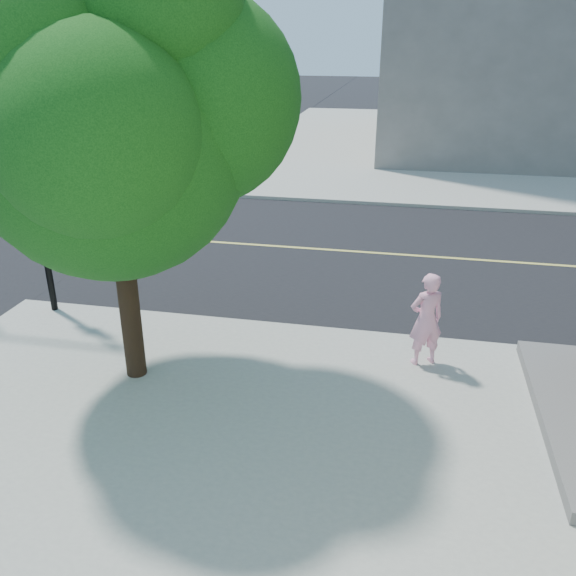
# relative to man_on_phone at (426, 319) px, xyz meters

# --- Properties ---
(ground) EXTENTS (140.00, 140.00, 0.00)m
(ground) POSITION_rel_man_on_phone_xyz_m (-6.83, 0.94, -0.90)
(ground) COLOR black
(ground) RESTS_ON ground
(road_ew) EXTENTS (140.00, 9.00, 0.01)m
(road_ew) POSITION_rel_man_on_phone_xyz_m (-6.83, 5.44, -0.89)
(road_ew) COLOR black
(road_ew) RESTS_ON ground
(sidewalk_ne) EXTENTS (29.00, 25.00, 0.12)m
(sidewalk_ne) POSITION_rel_man_on_phone_xyz_m (6.67, 22.44, -0.84)
(sidewalk_ne) COLOR #A5A699
(sidewalk_ne) RESTS_ON ground
(man_on_phone) EXTENTS (0.68, 0.59, 1.56)m
(man_on_phone) POSITION_rel_man_on_phone_xyz_m (0.00, 0.00, 0.00)
(man_on_phone) COLOR #FCA5C4
(man_on_phone) RESTS_ON sidewalk_se
(street_tree) EXTENTS (4.73, 4.30, 6.28)m
(street_tree) POSITION_rel_man_on_phone_xyz_m (-4.31, -1.23, 3.27)
(street_tree) COLOR black
(street_tree) RESTS_ON sidewalk_se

